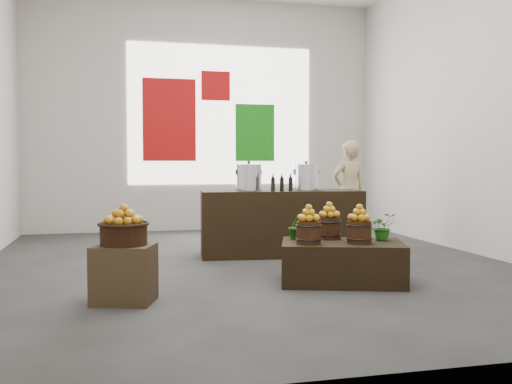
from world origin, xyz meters
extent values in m
plane|color=#3B3B38|center=(0.00, 0.00, 0.00)|extent=(7.00, 7.00, 0.00)
cube|color=beige|center=(0.00, 3.50, 2.00)|extent=(6.00, 0.04, 4.00)
cube|color=white|center=(0.30, 3.48, 2.00)|extent=(3.20, 0.02, 2.40)
cube|color=#AF0D0D|center=(-0.60, 3.47, 1.90)|extent=(0.90, 0.04, 1.40)
cube|color=#167F13|center=(0.90, 3.47, 1.70)|extent=(0.70, 0.04, 1.00)
cube|color=#AF0D0D|center=(0.20, 3.47, 2.50)|extent=(0.50, 0.04, 0.50)
cube|color=brown|center=(-1.42, -1.49, 0.24)|extent=(0.59, 0.53, 0.49)
cylinder|color=black|center=(-1.42, -1.49, 0.58)|extent=(0.39, 0.39, 0.18)
cube|color=black|center=(0.66, -1.19, 0.20)|extent=(1.33, 1.04, 0.40)
cylinder|color=#3A1D0F|center=(0.30, -1.24, 0.51)|extent=(0.23, 0.23, 0.22)
cylinder|color=#3A1D0F|center=(0.78, -1.32, 0.51)|extent=(0.23, 0.23, 0.22)
cylinder|color=#3A1D0F|center=(0.62, -0.95, 0.51)|extent=(0.23, 0.23, 0.22)
imported|color=#185712|center=(1.09, -1.18, 0.54)|extent=(0.25, 0.22, 0.27)
imported|color=#185712|center=(0.27, -0.90, 0.54)|extent=(0.16, 0.14, 0.27)
cube|color=black|center=(0.54, 0.55, 0.41)|extent=(2.07, 0.86, 0.82)
cylinder|color=silver|center=(0.13, 0.59, 0.98)|extent=(0.31, 0.31, 0.31)
cylinder|color=silver|center=(0.86, 0.51, 0.98)|extent=(0.31, 0.31, 0.31)
imported|color=tan|center=(1.85, 1.48, 0.75)|extent=(0.60, 0.45, 1.50)
camera|label=1|loc=(-1.46, -6.35, 1.18)|focal=40.00mm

